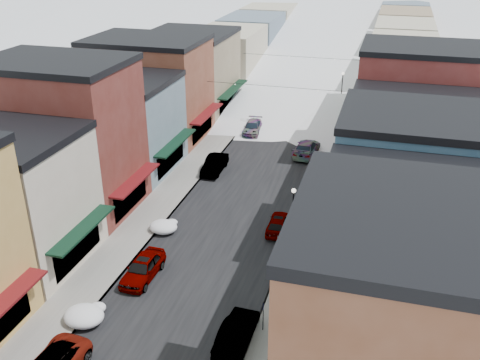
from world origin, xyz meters
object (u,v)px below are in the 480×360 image
Objects in this scene: car_silver_sedan at (143,268)px; trash_can at (314,194)px; streetlamp_near at (293,207)px; car_green_sedan at (237,332)px; car_dark_hatch at (215,164)px.

car_silver_sedan is 4.86× the size of trash_can.
car_silver_sedan is 1.09× the size of streetlamp_near.
car_green_sedan is at bearing -94.69° from trash_can.
car_green_sedan is at bearing -94.31° from streetlamp_near.
car_silver_sedan and car_dark_hatch have the same top height.
trash_can is 0.22× the size of streetlamp_near.
streetlamp_near is (-0.63, -6.69, 2.11)m from trash_can.
streetlamp_near is at bearing 42.12° from car_silver_sedan.
trash_can is (9.33, 14.32, -0.14)m from car_silver_sedan.
car_dark_hatch is at bearing 160.99° from trash_can.
streetlamp_near reaches higher than car_silver_sedan.
car_green_sedan is 18.70m from trash_can.
streetlamp_near reaches higher than trash_can.
trash_can is (10.13, -3.49, -0.14)m from car_dark_hatch.
car_silver_sedan reaches higher than trash_can.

